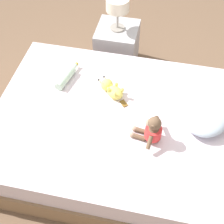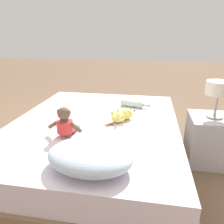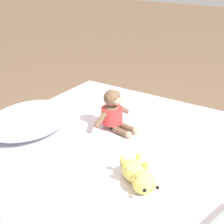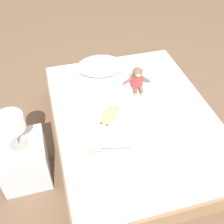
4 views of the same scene
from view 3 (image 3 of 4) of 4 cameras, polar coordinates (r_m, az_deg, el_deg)
name	(u,v)px [view 3 (image 3 of 4)]	position (r m, az deg, el deg)	size (l,w,h in m)	color
ground_plane	(148,218)	(1.99, 5.93, -16.90)	(16.00, 16.00, 0.00)	brown
bed	(150,189)	(1.87, 6.19, -12.42)	(1.49, 1.90, 0.40)	#846647
pillow	(29,120)	(1.99, -13.46, -1.25)	(0.55, 0.45, 0.15)	silver
plush_monkey	(113,113)	(1.96, 0.24, -0.18)	(0.29, 0.24, 0.24)	brown
plush_yellow_creature	(138,175)	(1.53, 4.33, -10.26)	(0.25, 0.29, 0.10)	#EAE066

